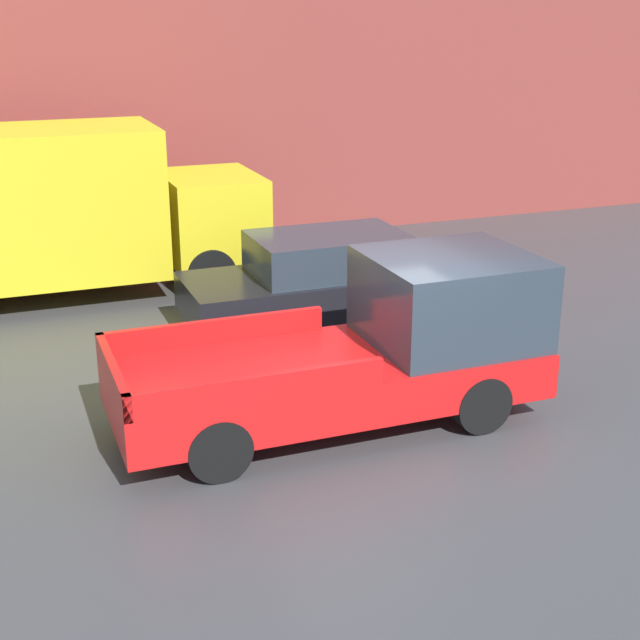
# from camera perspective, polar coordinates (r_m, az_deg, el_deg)

# --- Properties ---
(ground_plane) EXTENTS (60.00, 60.00, 0.00)m
(ground_plane) POSITION_cam_1_polar(r_m,az_deg,el_deg) (11.57, 3.71, -6.36)
(ground_plane) COLOR #3D3D3F
(building_wall) EXTENTS (28.00, 0.15, 5.24)m
(building_wall) POSITION_cam_1_polar(r_m,az_deg,el_deg) (19.88, -8.19, 12.26)
(building_wall) COLOR brown
(building_wall) RESTS_ON ground
(pickup_truck) EXTENTS (5.41, 2.09, 2.04)m
(pickup_truck) POSITION_cam_1_polar(r_m,az_deg,el_deg) (11.33, 3.45, -1.70)
(pickup_truck) COLOR red
(pickup_truck) RESTS_ON ground
(car) EXTENTS (4.49, 1.86, 1.55)m
(car) POSITION_cam_1_polar(r_m,az_deg,el_deg) (14.66, 0.18, 2.59)
(car) COLOR black
(car) RESTS_ON ground
(delivery_truck) EXTENTS (7.90, 2.38, 3.05)m
(delivery_truck) POSITION_cam_1_polar(r_m,az_deg,el_deg) (16.65, -18.58, 6.67)
(delivery_truck) COLOR gold
(delivery_truck) RESTS_ON ground
(newspaper_box) EXTENTS (0.45, 0.40, 1.07)m
(newspaper_box) POSITION_cam_1_polar(r_m,az_deg,el_deg) (19.88, -8.29, 6.14)
(newspaper_box) COLOR red
(newspaper_box) RESTS_ON ground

